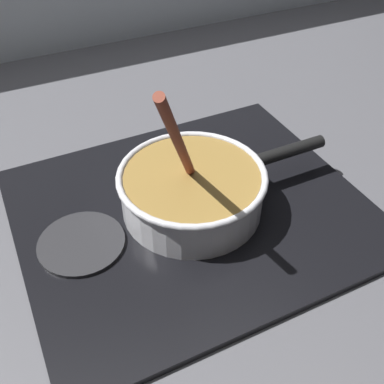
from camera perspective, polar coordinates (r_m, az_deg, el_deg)
name	(u,v)px	position (r m, az deg, el deg)	size (l,w,h in m)	color
ground	(185,252)	(0.73, -0.83, -7.49)	(2.40, 1.60, 0.04)	#4C4C51
hob_plate	(192,210)	(0.76, 0.00, -2.29)	(0.56, 0.48, 0.01)	black
burner_ring	(192,206)	(0.76, 0.00, -1.75)	(0.17, 0.17, 0.01)	#592D0C
spare_burner	(81,243)	(0.72, -13.64, -6.21)	(0.13, 0.13, 0.01)	#262628
cooking_pan	(193,189)	(0.73, 0.11, 0.36)	(0.37, 0.24, 0.29)	silver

